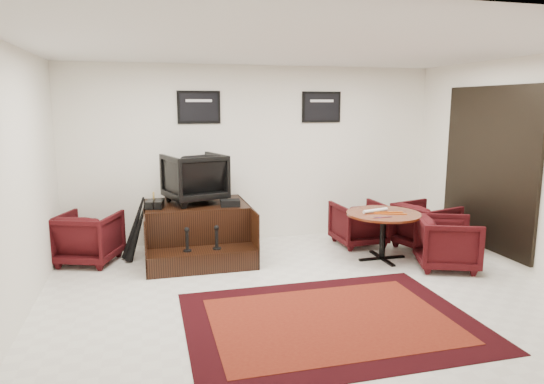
% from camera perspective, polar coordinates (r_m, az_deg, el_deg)
% --- Properties ---
extents(ground, '(6.00, 6.00, 0.00)m').
position_cam_1_polar(ground, '(5.82, 3.71, -11.88)').
color(ground, white).
rests_on(ground, ground).
extents(room_shell, '(6.02, 5.02, 2.81)m').
position_cam_1_polar(room_shell, '(5.66, 7.47, 6.05)').
color(room_shell, white).
rests_on(room_shell, ground).
extents(area_rug, '(2.94, 2.20, 0.01)m').
position_cam_1_polar(area_rug, '(5.18, 6.87, -14.79)').
color(area_rug, black).
rests_on(area_rug, ground).
extents(shine_podium, '(1.48, 1.53, 0.76)m').
position_cam_1_polar(shine_podium, '(7.20, -8.82, -4.67)').
color(shine_podium, black).
rests_on(shine_podium, ground).
extents(shine_chair, '(0.97, 0.93, 0.81)m').
position_cam_1_polar(shine_chair, '(7.19, -9.12, 1.93)').
color(shine_chair, black).
rests_on(shine_chair, shine_podium).
extents(shoes_pair, '(0.28, 0.33, 0.11)m').
position_cam_1_polar(shoes_pair, '(6.98, -13.61, -1.39)').
color(shoes_pair, black).
rests_on(shoes_pair, shine_podium).
extents(polish_kit, '(0.29, 0.21, 0.09)m').
position_cam_1_polar(polish_kit, '(6.92, -4.93, -1.30)').
color(polish_kit, black).
rests_on(polish_kit, shine_podium).
extents(umbrella_black, '(0.32, 0.12, 0.85)m').
position_cam_1_polar(umbrella_black, '(7.07, -15.60, -4.60)').
color(umbrella_black, black).
rests_on(umbrella_black, ground).
extents(umbrella_hooked, '(0.35, 0.13, 0.94)m').
position_cam_1_polar(umbrella_hooked, '(7.20, -15.87, -4.00)').
color(umbrella_hooked, black).
rests_on(umbrella_hooked, ground).
extents(armchair_side, '(0.97, 0.94, 0.79)m').
position_cam_1_polar(armchair_side, '(7.26, -20.79, -4.78)').
color(armchair_side, black).
rests_on(armchair_side, ground).
extents(meeting_table, '(1.04, 1.04, 0.68)m').
position_cam_1_polar(meeting_table, '(7.05, 12.98, -3.08)').
color(meeting_table, '#4E1C0B').
rests_on(meeting_table, ground).
extents(table_chair_back, '(0.76, 0.72, 0.75)m').
position_cam_1_polar(table_chair_back, '(7.77, 10.15, -3.41)').
color(table_chair_back, black).
rests_on(table_chair_back, ground).
extents(table_chair_window, '(0.90, 0.93, 0.79)m').
position_cam_1_polar(table_chair_window, '(7.79, 17.64, -3.58)').
color(table_chair_window, black).
rests_on(table_chair_window, ground).
extents(table_chair_corner, '(0.92, 0.95, 0.77)m').
position_cam_1_polar(table_chair_corner, '(6.98, 19.96, -5.39)').
color(table_chair_corner, black).
rests_on(table_chair_corner, ground).
extents(paper_roll, '(0.42, 0.15, 0.05)m').
position_cam_1_polar(paper_roll, '(7.04, 12.06, -2.14)').
color(paper_roll, white).
rests_on(paper_roll, meeting_table).
extents(table_clutter, '(0.57, 0.33, 0.01)m').
position_cam_1_polar(table_clutter, '(6.97, 13.48, -2.49)').
color(table_clutter, '#D4550B').
rests_on(table_clutter, meeting_table).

